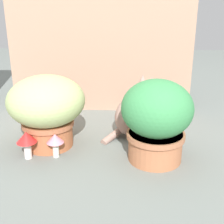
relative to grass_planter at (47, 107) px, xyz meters
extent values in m
plane|color=slate|center=(0.23, -0.04, -0.20)|extent=(6.00, 6.00, 0.00)
cube|color=tan|center=(0.22, 0.53, 0.28)|extent=(1.15, 0.03, 0.98)
cylinder|color=#AF603B|center=(0.00, 0.00, -0.14)|extent=(0.24, 0.24, 0.13)
cylinder|color=#AD6241|center=(0.00, 0.00, -0.08)|extent=(0.26, 0.26, 0.02)
ellipsoid|color=#ABBC77|center=(0.00, 0.00, 0.03)|extent=(0.38, 0.38, 0.24)
cylinder|color=#B16A45|center=(0.52, -0.11, -0.14)|extent=(0.24, 0.24, 0.13)
cylinder|color=#B06B49|center=(0.52, -0.11, -0.08)|extent=(0.26, 0.26, 0.02)
ellipsoid|color=#3D8D4E|center=(0.52, -0.11, 0.05)|extent=(0.32, 0.32, 0.26)
ellipsoid|color=tan|center=(0.43, 0.16, -0.09)|extent=(0.29, 0.31, 0.22)
ellipsoid|color=beige|center=(0.49, 0.24, -0.11)|extent=(0.12, 0.12, 0.11)
sphere|color=tan|center=(0.50, 0.25, 0.02)|extent=(0.15, 0.15, 0.11)
cone|color=tan|center=(0.47, 0.27, 0.08)|extent=(0.05, 0.05, 0.04)
cone|color=tan|center=(0.52, 0.23, 0.08)|extent=(0.05, 0.05, 0.04)
cylinder|color=tan|center=(0.33, 0.09, -0.18)|extent=(0.14, 0.17, 0.07)
cylinder|color=silver|center=(0.06, -0.12, -0.17)|extent=(0.03, 0.03, 0.07)
cone|color=pink|center=(0.06, -0.12, -0.11)|extent=(0.08, 0.08, 0.04)
cylinder|color=silver|center=(-0.07, -0.14, -0.16)|extent=(0.04, 0.04, 0.08)
cone|color=red|center=(-0.07, -0.14, -0.10)|extent=(0.09, 0.09, 0.05)
camera|label=1|loc=(0.39, -1.39, 0.51)|focal=49.50mm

